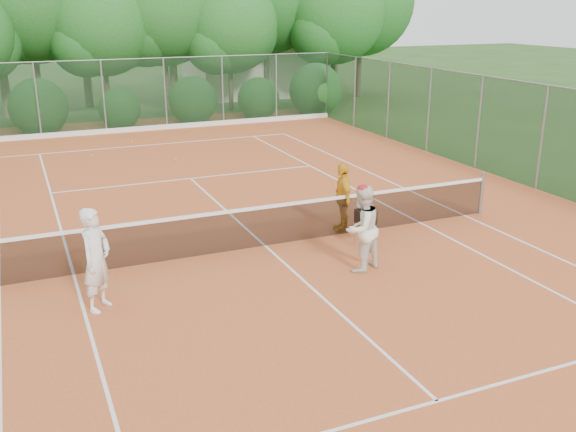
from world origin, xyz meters
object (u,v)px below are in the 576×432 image
object	(u,v)px
player_white	(96,260)
ball_hopper	(366,218)
player_yellow	(343,197)
player_center_grp	(362,228)

from	to	relation	value
player_white	ball_hopper	xyz separation A→B (m)	(5.86, 0.84, -0.26)
player_white	player_yellow	bearing A→B (deg)	-31.25
player_center_grp	player_yellow	xyz separation A→B (m)	(0.79, 2.28, -0.07)
player_white	player_center_grp	xyz separation A→B (m)	(5.11, -0.29, -0.05)
player_white	player_center_grp	world-z (taller)	player_white
player_white	player_center_grp	bearing A→B (deg)	-53.20
player_yellow	player_white	bearing A→B (deg)	-59.38
player_center_grp	player_yellow	size ratio (longest dim) A/B	1.09
ball_hopper	player_center_grp	bearing A→B (deg)	-146.27
player_white	player_yellow	xyz separation A→B (m)	(5.89, 2.00, -0.11)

